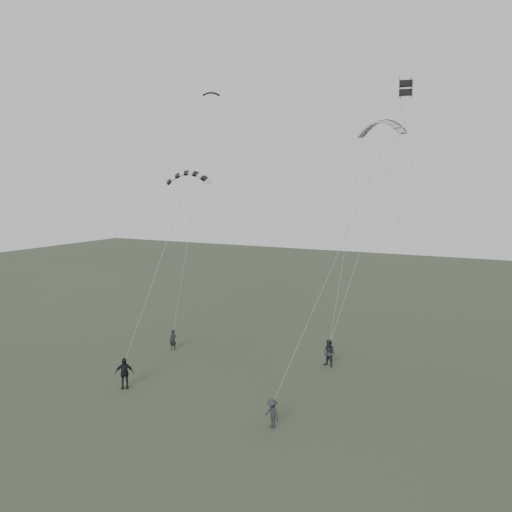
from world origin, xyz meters
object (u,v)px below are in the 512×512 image
at_px(kite_pale_large, 381,122).
at_px(kite_box, 406,88).
at_px(flyer_right, 329,353).
at_px(kite_striped, 189,173).
at_px(flyer_center, 124,373).
at_px(flyer_far, 272,413).
at_px(flyer_left, 173,340).
at_px(kite_dark_small, 211,93).

distance_m(kite_pale_large, kite_box, 11.79).
height_order(flyer_right, kite_striped, kite_striped).
bearing_deg(flyer_center, kite_box, -20.77).
bearing_deg(flyer_far, kite_striped, 172.22).
xyz_separation_m(flyer_right, flyer_far, (0.22, -9.73, -0.18)).
bearing_deg(kite_pale_large, kite_striped, -119.77).
distance_m(flyer_left, kite_dark_small, 20.89).
bearing_deg(flyer_left, kite_pale_large, 27.54).
bearing_deg(kite_striped, flyer_right, -10.91).
bearing_deg(flyer_far, kite_box, 74.40).
xyz_separation_m(flyer_right, kite_striped, (-9.51, -2.53, 12.22)).
height_order(flyer_center, kite_dark_small, kite_dark_small).
bearing_deg(kite_dark_small, flyer_left, -109.27).
distance_m(flyer_center, kite_pale_large, 25.25).
xyz_separation_m(flyer_right, flyer_center, (-9.97, -9.15, 0.01)).
bearing_deg(flyer_left, flyer_far, -38.77).
distance_m(flyer_center, kite_box, 22.73).
relative_size(flyer_right, flyer_far, 1.24).
xyz_separation_m(flyer_center, kite_box, (15.24, 4.60, 16.22)).
height_order(kite_dark_small, kite_box, kite_dark_small).
relative_size(flyer_right, flyer_center, 0.98).
bearing_deg(kite_pale_large, kite_box, -50.83).
xyz_separation_m(flyer_center, kite_dark_small, (-2.84, 15.04, 19.20)).
height_order(flyer_center, flyer_far, flyer_center).
relative_size(flyer_center, kite_box, 2.66).
bearing_deg(flyer_center, flyer_far, -40.82).
relative_size(kite_pale_large, kite_box, 5.39).
xyz_separation_m(flyer_center, kite_pale_large, (11.46, 15.76, 16.05)).
distance_m(kite_dark_small, kite_box, 21.09).
distance_m(kite_dark_small, kite_pale_large, 14.66).
relative_size(flyer_right, kite_box, 2.62).
bearing_deg(kite_striped, kite_pale_large, 13.92).
relative_size(kite_dark_small, kite_striped, 0.47).
distance_m(flyer_right, kite_pale_large, 17.44).
relative_size(flyer_left, flyer_center, 0.81).
xyz_separation_m(kite_dark_small, kite_box, (18.08, -10.44, -2.97)).
bearing_deg(kite_box, flyer_center, -174.92).
xyz_separation_m(flyer_left, kite_striped, (2.16, -0.69, 12.38)).
relative_size(kite_pale_large, kite_striped, 1.26).
height_order(flyer_far, kite_dark_small, kite_dark_small).
height_order(flyer_center, kite_pale_large, kite_pale_large).
height_order(flyer_left, kite_box, kite_box).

